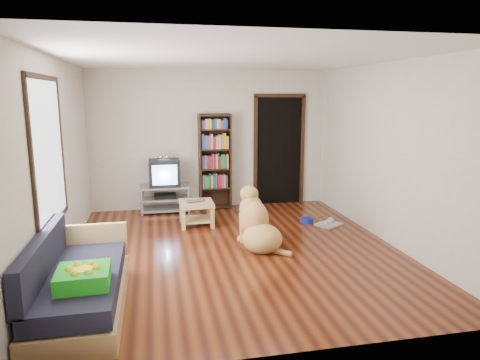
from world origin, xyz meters
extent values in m
plane|color=#602910|center=(0.00, 0.00, 0.00)|extent=(5.00, 5.00, 0.00)
plane|color=white|center=(0.00, 0.00, 2.60)|extent=(5.00, 5.00, 0.00)
plane|color=beige|center=(0.00, 2.50, 1.30)|extent=(4.50, 0.00, 4.50)
plane|color=beige|center=(0.00, -2.50, 1.30)|extent=(4.50, 0.00, 4.50)
plane|color=beige|center=(-2.25, 0.00, 1.30)|extent=(0.00, 5.00, 5.00)
plane|color=beige|center=(2.25, 0.00, 1.30)|extent=(0.00, 5.00, 5.00)
cube|color=green|center=(-1.75, -1.72, 0.50)|extent=(0.48, 0.48, 0.16)
imported|color=#B5B4B9|center=(-0.42, 1.26, 0.41)|extent=(0.38, 0.30, 0.03)
cylinder|color=navy|center=(1.45, 1.09, 0.04)|extent=(0.22, 0.22, 0.08)
cube|color=#A0A0A0|center=(1.75, 0.84, 0.01)|extent=(0.51, 0.48, 0.03)
cube|color=white|center=(-2.23, -0.50, 1.50)|extent=(0.02, 1.30, 1.60)
cube|color=black|center=(-2.23, -0.50, 2.32)|extent=(0.03, 1.42, 0.06)
cube|color=black|center=(-2.23, -0.50, 0.68)|extent=(0.03, 1.42, 0.06)
cube|color=black|center=(-2.23, -1.20, 1.50)|extent=(0.03, 0.06, 1.70)
cube|color=black|center=(-2.23, 0.20, 1.50)|extent=(0.03, 0.06, 1.70)
cube|color=black|center=(1.35, 2.48, 1.05)|extent=(0.90, 0.02, 2.10)
cube|color=black|center=(0.87, 2.47, 1.05)|extent=(0.07, 0.05, 2.14)
cube|color=black|center=(1.83, 2.47, 1.05)|extent=(0.07, 0.05, 2.14)
cube|color=black|center=(1.35, 2.47, 2.13)|extent=(1.03, 0.05, 0.07)
cube|color=#99999E|center=(-0.90, 2.25, 0.48)|extent=(0.90, 0.45, 0.04)
cube|color=#99999E|center=(-0.90, 2.25, 0.25)|extent=(0.86, 0.42, 0.03)
cube|color=#99999E|center=(-0.90, 2.25, 0.06)|extent=(0.90, 0.45, 0.04)
cylinder|color=#99999E|center=(-1.32, 2.05, 0.25)|extent=(0.04, 0.04, 0.50)
cylinder|color=#99999E|center=(-0.48, 2.05, 0.25)|extent=(0.04, 0.04, 0.50)
cylinder|color=#99999E|center=(-1.32, 2.45, 0.25)|extent=(0.04, 0.04, 0.50)
cylinder|color=#99999E|center=(-0.48, 2.45, 0.25)|extent=(0.04, 0.04, 0.50)
cube|color=black|center=(-0.90, 2.25, 0.30)|extent=(0.40, 0.30, 0.07)
cube|color=black|center=(-0.90, 2.25, 0.74)|extent=(0.55, 0.48, 0.48)
cube|color=black|center=(-0.90, 2.45, 0.74)|extent=(0.40, 0.14, 0.36)
cube|color=#8CBFF2|center=(-0.90, 2.00, 0.74)|extent=(0.44, 0.02, 0.36)
cube|color=silver|center=(-0.90, 2.20, 0.99)|extent=(0.20, 0.07, 0.02)
sphere|color=silver|center=(-0.96, 2.20, 1.04)|extent=(0.09, 0.09, 0.09)
sphere|color=silver|center=(-0.84, 2.20, 1.04)|extent=(0.09, 0.09, 0.09)
cube|color=black|center=(-0.23, 2.34, 0.90)|extent=(0.03, 0.30, 1.80)
cube|color=black|center=(0.34, 2.34, 0.90)|extent=(0.03, 0.30, 1.80)
cube|color=black|center=(0.05, 2.48, 0.90)|extent=(0.60, 0.02, 1.80)
cube|color=black|center=(0.05, 2.34, 0.03)|extent=(0.56, 0.28, 0.02)
cube|color=black|center=(0.05, 2.34, 0.40)|extent=(0.56, 0.28, 0.03)
cube|color=black|center=(0.05, 2.34, 0.77)|extent=(0.56, 0.28, 0.02)
cube|color=black|center=(0.05, 2.34, 1.14)|extent=(0.56, 0.28, 0.02)
cube|color=black|center=(0.05, 2.34, 1.51)|extent=(0.56, 0.28, 0.02)
cube|color=black|center=(0.05, 2.34, 1.77)|extent=(0.56, 0.28, 0.02)
cube|color=tan|center=(-1.83, -1.40, 0.11)|extent=(0.80, 1.80, 0.22)
cube|color=#1E1E2D|center=(-1.83, -1.40, 0.33)|extent=(0.74, 1.74, 0.18)
cube|color=#1E1E2D|center=(-2.17, -1.40, 0.60)|extent=(0.12, 1.74, 0.40)
cube|color=tan|center=(-1.83, -0.54, 0.50)|extent=(0.80, 0.06, 0.30)
cube|color=tan|center=(-0.42, 1.29, 0.37)|extent=(0.55, 0.55, 0.06)
cube|color=tan|center=(-0.42, 1.29, 0.10)|extent=(0.45, 0.45, 0.03)
cube|color=tan|center=(-0.65, 1.05, 0.17)|extent=(0.06, 0.06, 0.34)
cube|color=tan|center=(-0.18, 1.05, 0.17)|extent=(0.06, 0.06, 0.34)
cube|color=tan|center=(-0.65, 1.52, 0.17)|extent=(0.06, 0.06, 0.34)
cube|color=tan|center=(-0.18, 1.52, 0.17)|extent=(0.06, 0.06, 0.34)
ellipsoid|color=tan|center=(0.36, -0.08, 0.17)|extent=(0.69, 0.72, 0.41)
ellipsoid|color=#C6814C|center=(0.30, 0.13, 0.39)|extent=(0.49, 0.52, 0.54)
ellipsoid|color=tan|center=(0.27, 0.24, 0.52)|extent=(0.42, 0.39, 0.38)
ellipsoid|color=tan|center=(0.26, 0.30, 0.73)|extent=(0.31, 0.33, 0.24)
ellipsoid|color=#C9864D|center=(0.22, 0.43, 0.70)|extent=(0.16, 0.23, 0.10)
sphere|color=black|center=(0.20, 0.52, 0.70)|extent=(0.05, 0.05, 0.05)
ellipsoid|color=#C08549|center=(0.18, 0.23, 0.72)|extent=(0.08, 0.09, 0.16)
ellipsoid|color=tan|center=(0.36, 0.28, 0.72)|extent=(0.08, 0.09, 0.16)
cylinder|color=#C3844B|center=(0.16, 0.32, 0.22)|extent=(0.12, 0.15, 0.44)
cylinder|color=#BF8549|center=(0.33, 0.36, 0.22)|extent=(0.12, 0.15, 0.44)
sphere|color=tan|center=(0.15, 0.37, 0.02)|extent=(0.11, 0.11, 0.11)
sphere|color=#D78B53|center=(0.31, 0.42, 0.02)|extent=(0.11, 0.11, 0.11)
cylinder|color=#B38845|center=(0.55, -0.28, 0.03)|extent=(0.33, 0.32, 0.09)
camera|label=1|loc=(-1.08, -5.59, 2.12)|focal=32.00mm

